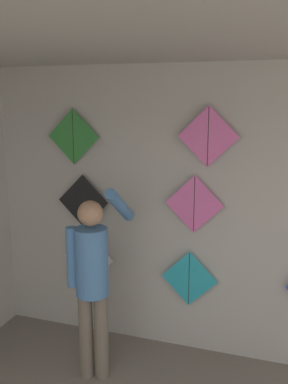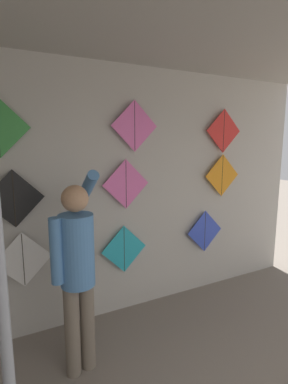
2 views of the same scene
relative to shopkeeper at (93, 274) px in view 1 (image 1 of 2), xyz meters
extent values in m
cube|color=#BCB7AD|center=(0.80, 0.75, 0.41)|extent=(5.10, 0.06, 2.80)
cube|color=#A8A399|center=(0.80, -1.14, 1.83)|extent=(5.10, 4.50, 0.04)
cylinder|color=#726656|center=(-0.07, -0.02, -0.59)|extent=(0.13, 0.13, 0.80)
cylinder|color=#726656|center=(0.07, 0.00, -0.59)|extent=(0.13, 0.13, 0.80)
cylinder|color=#4C7FB7|center=(0.00, -0.01, 0.12)|extent=(0.28, 0.28, 0.60)
sphere|color=tan|center=(0.00, -0.01, 0.55)|extent=(0.22, 0.22, 0.22)
cylinder|color=#4C7FB7|center=(-0.17, -0.04, 0.15)|extent=(0.10, 0.10, 0.54)
cylinder|color=#4C7FB7|center=(0.17, 0.24, 0.57)|extent=(0.10, 0.50, 0.39)
cube|color=white|center=(-0.36, 0.66, -0.14)|extent=(0.55, 0.01, 0.55)
cylinder|color=black|center=(-0.36, 0.65, -0.14)|extent=(0.01, 0.01, 0.53)
cube|color=#28B2C6|center=(0.72, 0.66, -0.22)|extent=(0.55, 0.01, 0.55)
cylinder|color=black|center=(0.72, 0.65, -0.22)|extent=(0.01, 0.01, 0.53)
cube|color=black|center=(-0.40, 0.66, 0.47)|extent=(0.55, 0.01, 0.55)
cylinder|color=black|center=(-0.40, 0.65, 0.47)|extent=(0.01, 0.01, 0.53)
cube|color=pink|center=(0.75, 0.66, 0.53)|extent=(0.55, 0.01, 0.55)
cylinder|color=black|center=(0.75, 0.65, 0.53)|extent=(0.01, 0.01, 0.53)
cube|color=#338C38|center=(-0.49, 0.66, 1.12)|extent=(0.55, 0.01, 0.55)
cylinder|color=black|center=(-0.49, 0.65, 1.12)|extent=(0.01, 0.01, 0.53)
cube|color=pink|center=(0.86, 0.66, 1.16)|extent=(0.55, 0.01, 0.55)
cylinder|color=black|center=(0.86, 0.65, 1.16)|extent=(0.01, 0.01, 0.53)
camera|label=1|loc=(1.53, -3.16, 1.50)|focal=40.00mm
camera|label=2|loc=(-0.60, -2.34, 1.00)|focal=28.00mm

